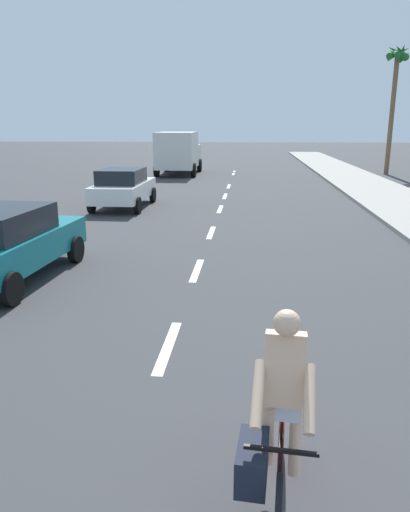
{
  "coord_description": "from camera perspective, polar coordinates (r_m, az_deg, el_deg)",
  "views": [
    {
      "loc": [
        1.18,
        1.93,
        3.22
      ],
      "look_at": [
        0.45,
        9.69,
        1.1
      ],
      "focal_mm": 33.71,
      "sensor_mm": 36.0,
      "label": 1
    }
  ],
  "objects": [
    {
      "name": "ground_plane",
      "position": [
        18.39,
        1.63,
        5.14
      ],
      "size": [
        160.0,
        160.0,
        0.0
      ],
      "primitive_type": "plane",
      "color": "#38383A"
    },
    {
      "name": "lane_stripe_2",
      "position": [
        7.39,
        -4.42,
        -10.64
      ],
      "size": [
        0.16,
        1.8,
        0.01
      ],
      "primitive_type": "cube",
      "color": "white",
      "rests_on": "ground"
    },
    {
      "name": "lane_stripe_9",
      "position": [
        34.96,
        3.48,
        9.93
      ],
      "size": [
        0.16,
        1.8,
        0.01
      ],
      "primitive_type": "cube",
      "color": "white",
      "rests_on": "ground"
    },
    {
      "name": "parked_car_teal",
      "position": [
        11.02,
        -22.77,
        1.54
      ],
      "size": [
        2.19,
        4.44,
        1.57
      ],
      "rotation": [
        0.0,
        0.0,
        -0.05
      ],
      "color": "#14727A",
      "rests_on": "ground"
    },
    {
      "name": "palm_tree_distant",
      "position": [
        35.38,
        21.71,
        19.72
      ],
      "size": [
        1.7,
        1.94,
        8.33
      ],
      "color": "brown",
      "rests_on": "ground"
    },
    {
      "name": "lane_stripe_6",
      "position": [
        22.78,
        2.38,
        7.11
      ],
      "size": [
        0.16,
        1.8,
        0.01
      ],
      "primitive_type": "cube",
      "color": "white",
      "rests_on": "ground"
    },
    {
      "name": "parked_car_white",
      "position": [
        19.75,
        -9.68,
        8.09
      ],
      "size": [
        1.97,
        4.25,
        1.57
      ],
      "rotation": [
        0.0,
        0.0,
        0.0
      ],
      "color": "white",
      "rests_on": "ground"
    },
    {
      "name": "lane_stripe_8",
      "position": [
        33.68,
        3.4,
        9.73
      ],
      "size": [
        0.16,
        1.8,
        0.01
      ],
      "primitive_type": "cube",
      "color": "white",
      "rests_on": "ground"
    },
    {
      "name": "delivery_truck",
      "position": [
        33.18,
        -3.15,
        12.25
      ],
      "size": [
        2.71,
        6.26,
        2.8
      ],
      "rotation": [
        0.0,
        0.0,
        0.01
      ],
      "color": "beige",
      "rests_on": "ground"
    },
    {
      "name": "cyclist",
      "position": [
        4.27,
        8.44,
        -19.03
      ],
      "size": [
        0.63,
        1.71,
        1.82
      ],
      "rotation": [
        0.0,
        0.0,
        3.06
      ],
      "color": "black",
      "rests_on": "ground"
    },
    {
      "name": "lane_stripe_3",
      "position": [
        11.05,
        -0.97,
        -1.69
      ],
      "size": [
        0.16,
        1.8,
        0.01
      ],
      "primitive_type": "cube",
      "color": "white",
      "rests_on": "ground"
    },
    {
      "name": "lane_stripe_7",
      "position": [
        26.55,
        2.83,
        8.26
      ],
      "size": [
        0.16,
        1.8,
        0.01
      ],
      "primitive_type": "cube",
      "color": "white",
      "rests_on": "ground"
    },
    {
      "name": "lane_stripe_5",
      "position": [
        19.21,
        1.8,
        5.59
      ],
      "size": [
        0.16,
        1.8,
        0.01
      ],
      "primitive_type": "cube",
      "color": "white",
      "rests_on": "ground"
    },
    {
      "name": "lane_stripe_4",
      "position": [
        14.95,
        0.74,
        2.81
      ],
      "size": [
        0.16,
        1.8,
        0.01
      ],
      "primitive_type": "cube",
      "color": "white",
      "rests_on": "ground"
    },
    {
      "name": "sidewalk_strip",
      "position": [
        21.27,
        22.67,
        5.54
      ],
      "size": [
        3.6,
        80.0,
        0.14
      ],
      "primitive_type": "cube",
      "color": "#9E998E",
      "rests_on": "ground"
    }
  ]
}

